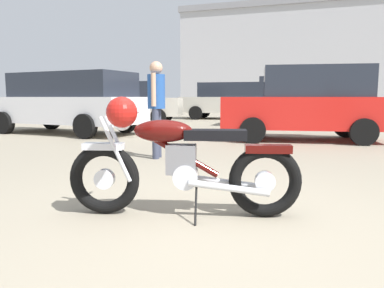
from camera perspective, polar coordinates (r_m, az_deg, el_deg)
ground_plane at (r=3.06m, az=4.38°, el=-12.95°), size 80.00×80.00×0.00m
vintage_motorcycle at (r=3.24m, az=-2.31°, el=-2.75°), size 2.06×0.77×1.07m
bystander at (r=6.37m, az=-5.54°, el=6.91°), size 0.30×0.46×1.66m
white_estate_far at (r=9.43m, az=17.39°, el=6.11°), size 4.02×2.06×1.78m
blue_hatchback_right at (r=15.24m, az=-9.70°, el=6.36°), size 4.42×2.42×1.67m
silver_sedan_mid at (r=11.30m, az=-18.69°, el=6.32°), size 4.95×2.63×1.74m
pale_sedan_back at (r=13.88m, az=14.91°, el=6.47°), size 3.94×1.91×1.78m
dark_sedan_left at (r=17.92m, az=6.30°, el=6.87°), size 4.70×1.97×1.74m
industrial_building at (r=37.89m, az=16.55°, el=12.07°), size 21.04×15.41×8.80m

